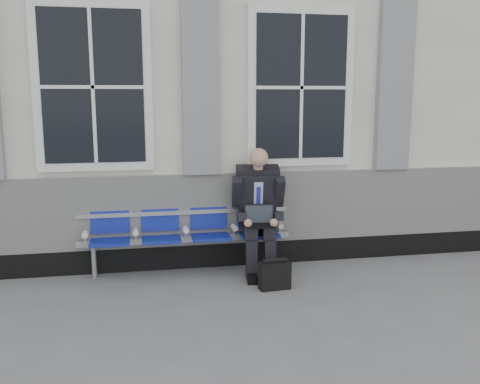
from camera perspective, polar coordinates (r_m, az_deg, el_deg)
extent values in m
plane|color=slate|center=(5.74, 6.97, -11.87)|extent=(70.00, 70.00, 0.00)
cube|color=white|center=(8.71, 0.16, 9.92)|extent=(14.00, 4.00, 4.20)
cube|color=black|center=(7.03, 3.33, -6.33)|extent=(14.00, 0.10, 0.30)
cube|color=silver|center=(6.87, 3.40, -1.55)|extent=(14.00, 0.08, 0.90)
cube|color=gray|center=(6.54, -4.24, 12.39)|extent=(0.45, 0.14, 2.40)
cube|color=gray|center=(7.27, 16.18, 11.81)|extent=(0.45, 0.14, 2.40)
cube|color=white|center=(6.53, -15.40, 10.74)|extent=(1.35, 0.10, 1.95)
cube|color=black|center=(6.48, -15.44, 10.74)|extent=(1.15, 0.02, 1.75)
cube|color=white|center=(6.82, 6.44, 11.00)|extent=(1.35, 0.10, 1.95)
cube|color=black|center=(6.77, 6.57, 11.01)|extent=(1.15, 0.02, 1.75)
cube|color=#9EA0A3|center=(6.61, -5.82, -5.01)|extent=(2.60, 0.07, 0.07)
cube|color=#9EA0A3|center=(6.65, -5.96, -2.16)|extent=(2.60, 0.05, 0.05)
cylinder|color=#9EA0A3|center=(6.67, -15.30, -7.19)|extent=(0.06, 0.06, 0.39)
cylinder|color=#9EA0A3|center=(6.85, 3.48, -6.38)|extent=(0.06, 0.06, 0.39)
cube|color=#0B1A8D|center=(6.51, -13.70, -5.21)|extent=(0.46, 0.42, 0.07)
cube|color=#0B1A8D|center=(6.65, -13.71, -2.58)|extent=(0.46, 0.10, 0.40)
cube|color=#0B1A8D|center=(6.51, -8.40, -5.04)|extent=(0.46, 0.42, 0.07)
cube|color=#0B1A8D|center=(6.65, -8.54, -2.40)|extent=(0.46, 0.10, 0.40)
cube|color=#0B1A8D|center=(6.56, -3.14, -4.83)|extent=(0.46, 0.42, 0.07)
cube|color=#0B1A8D|center=(6.70, -3.40, -2.21)|extent=(0.46, 0.10, 0.40)
cube|color=#0B1A8D|center=(6.66, 2.00, -4.58)|extent=(0.46, 0.42, 0.07)
cube|color=#0B1A8D|center=(6.80, 1.62, -2.01)|extent=(0.46, 0.10, 0.40)
cylinder|color=white|center=(6.54, -16.18, -4.37)|extent=(0.07, 0.12, 0.07)
cylinder|color=white|center=(6.51, -11.08, -4.21)|extent=(0.07, 0.12, 0.07)
cylinder|color=white|center=(6.53, -5.80, -4.02)|extent=(0.07, 0.12, 0.07)
cylinder|color=white|center=(6.60, -0.60, -3.80)|extent=(0.07, 0.12, 0.07)
cylinder|color=white|center=(6.73, 4.28, -3.56)|extent=(0.07, 0.12, 0.07)
cube|color=black|center=(6.36, 1.28, -9.06)|extent=(0.15, 0.30, 0.10)
cube|color=black|center=(6.39, 3.26, -9.01)|extent=(0.15, 0.30, 0.10)
cube|color=black|center=(6.36, 1.23, -7.21)|extent=(0.15, 0.16, 0.47)
cube|color=black|center=(6.39, 3.20, -7.16)|extent=(0.15, 0.16, 0.47)
cube|color=black|center=(6.51, 1.06, -4.04)|extent=(0.21, 0.51, 0.15)
cube|color=black|center=(6.53, 2.98, -4.00)|extent=(0.21, 0.51, 0.15)
cube|color=black|center=(6.65, 1.85, -0.55)|extent=(0.50, 0.43, 0.69)
cube|color=silver|center=(6.52, 1.97, -0.58)|extent=(0.12, 0.11, 0.39)
cube|color=#2924AB|center=(6.52, 1.97, -0.79)|extent=(0.06, 0.09, 0.32)
cube|color=black|center=(6.57, 1.90, 2.20)|extent=(0.55, 0.32, 0.16)
cylinder|color=tan|center=(6.50, 1.95, 2.80)|extent=(0.12, 0.12, 0.11)
sphere|color=tan|center=(6.43, 2.01, 3.69)|extent=(0.23, 0.23, 0.23)
cube|color=black|center=(6.51, -0.34, -0.01)|extent=(0.15, 0.32, 0.41)
cube|color=black|center=(6.56, 4.23, 0.05)|extent=(0.15, 0.32, 0.41)
cube|color=black|center=(6.37, 0.15, -2.63)|extent=(0.14, 0.35, 0.15)
cube|color=black|center=(6.42, 4.05, -2.57)|extent=(0.14, 0.35, 0.15)
sphere|color=tan|center=(6.24, 0.85, -3.33)|extent=(0.10, 0.10, 0.10)
sphere|color=tan|center=(6.27, 3.64, -3.28)|extent=(0.10, 0.10, 0.10)
cube|color=black|center=(6.35, 2.16, -3.60)|extent=(0.39, 0.29, 0.02)
cube|color=black|center=(6.45, 2.06, -2.34)|extent=(0.37, 0.14, 0.23)
cube|color=black|center=(6.44, 2.06, -2.36)|extent=(0.33, 0.11, 0.20)
cube|color=black|center=(6.10, 3.72, -8.89)|extent=(0.36, 0.18, 0.31)
cylinder|color=black|center=(6.04, 3.74, -7.32)|extent=(0.28, 0.08, 0.06)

